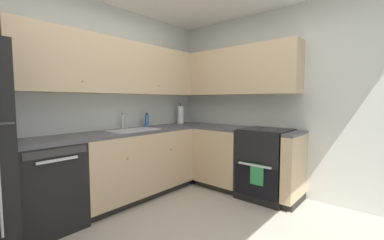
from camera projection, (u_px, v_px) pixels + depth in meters
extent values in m
cube|color=silver|center=(93.00, 102.00, 3.17)|extent=(3.75, 0.05, 2.56)
cube|color=silver|center=(278.00, 102.00, 3.48)|extent=(0.05, 3.39, 2.56)
cylinder|color=silver|center=(0.00, 198.00, 1.88)|extent=(0.02, 0.02, 0.62)
cube|color=black|center=(46.00, 186.00, 2.50)|extent=(0.60, 0.60, 0.88)
cube|color=#333333|center=(57.00, 152.00, 2.27)|extent=(0.55, 0.01, 0.07)
cube|color=silver|center=(58.00, 160.00, 2.27)|extent=(0.36, 0.02, 0.02)
cube|color=tan|center=(137.00, 161.00, 3.34)|extent=(1.62, 0.60, 0.79)
cube|color=black|center=(136.00, 192.00, 3.39)|extent=(1.62, 0.54, 0.09)
sphere|color=tan|center=(128.00, 159.00, 2.85)|extent=(0.02, 0.02, 0.02)
sphere|color=tan|center=(172.00, 150.00, 3.39)|extent=(0.02, 0.02, 0.02)
cube|color=#4C4C51|center=(136.00, 131.00, 3.30)|extent=(2.82, 0.60, 0.03)
cube|color=tan|center=(223.00, 155.00, 3.75)|extent=(0.60, 0.71, 0.79)
cube|color=black|center=(224.00, 182.00, 3.81)|extent=(0.54, 0.71, 0.09)
cube|color=tan|center=(294.00, 167.00, 3.07)|extent=(0.60, 0.15, 0.79)
cube|color=black|center=(293.00, 200.00, 3.13)|extent=(0.54, 0.15, 0.09)
sphere|color=tan|center=(285.00, 159.00, 2.82)|extent=(0.02, 0.02, 0.02)
cube|color=#4C4C51|center=(223.00, 128.00, 3.71)|extent=(0.60, 0.71, 0.03)
cube|color=#4C4C51|center=(295.00, 134.00, 3.04)|extent=(0.60, 0.15, 0.03)
cube|color=black|center=(266.00, 164.00, 3.33)|extent=(0.64, 0.62, 0.91)
cube|color=black|center=(255.00, 182.00, 3.09)|extent=(0.02, 0.55, 0.38)
cube|color=silver|center=(254.00, 165.00, 3.06)|extent=(0.02, 0.43, 0.02)
cube|color=black|center=(267.00, 129.00, 3.29)|extent=(0.59, 0.60, 0.01)
cube|color=black|center=(276.00, 123.00, 3.51)|extent=(0.03, 0.60, 0.15)
cylinder|color=#4C4C4C|center=(273.00, 130.00, 3.09)|extent=(0.11, 0.11, 0.01)
cylinder|color=#4C4C4C|center=(253.00, 129.00, 3.27)|extent=(0.11, 0.11, 0.01)
cylinder|color=#4C4C4C|center=(281.00, 128.00, 3.31)|extent=(0.11, 0.11, 0.01)
cylinder|color=#4C4C4C|center=(262.00, 127.00, 3.48)|extent=(0.11, 0.11, 0.01)
cube|color=#338C4C|center=(257.00, 175.00, 3.04)|extent=(0.02, 0.17, 0.26)
cube|color=tan|center=(118.00, 67.00, 3.21)|extent=(2.50, 0.32, 0.68)
sphere|color=tan|center=(83.00, 81.00, 2.70)|extent=(0.02, 0.02, 0.02)
sphere|color=tan|center=(159.00, 86.00, 3.53)|extent=(0.02, 0.02, 0.02)
cube|color=tan|center=(232.00, 72.00, 3.73)|extent=(0.32, 2.00, 0.68)
cube|color=#B7B7BC|center=(133.00, 130.00, 3.23)|extent=(0.65, 0.40, 0.01)
cube|color=gray|center=(133.00, 134.00, 3.23)|extent=(0.59, 0.36, 0.09)
cube|color=#99999E|center=(133.00, 133.00, 3.23)|extent=(0.02, 0.35, 0.06)
cylinder|color=silver|center=(123.00, 121.00, 3.37)|extent=(0.02, 0.02, 0.22)
cylinder|color=silver|center=(126.00, 114.00, 3.31)|extent=(0.02, 0.15, 0.02)
cylinder|color=silver|center=(126.00, 127.00, 3.41)|extent=(0.02, 0.02, 0.06)
cylinder|color=#3F72BF|center=(147.00, 121.00, 3.66)|extent=(0.06, 0.06, 0.18)
cylinder|color=#262626|center=(147.00, 114.00, 3.66)|extent=(0.03, 0.03, 0.03)
cylinder|color=white|center=(180.00, 115.00, 4.18)|extent=(0.11, 0.11, 0.29)
cylinder|color=#3F3F3F|center=(180.00, 114.00, 4.18)|extent=(0.02, 0.02, 0.35)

